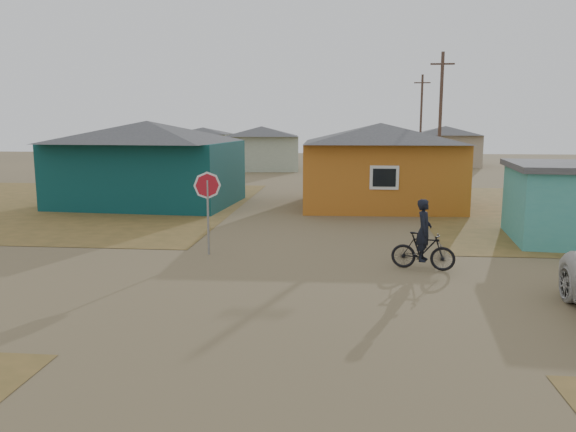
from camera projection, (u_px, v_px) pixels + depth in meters
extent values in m
plane|color=olive|center=(307.00, 292.00, 13.09)|extent=(120.00, 120.00, 0.00)
cube|color=olive|center=(37.00, 204.00, 27.20)|extent=(20.00, 18.00, 0.00)
cube|color=#0A3637|center=(149.00, 173.00, 26.92)|extent=(8.40, 6.54, 3.00)
pyramid|color=#3C3C3F|center=(147.00, 131.00, 26.59)|extent=(8.93, 7.08, 1.00)
cube|color=#B9661C|center=(380.00, 175.00, 26.35)|extent=(7.21, 6.24, 3.00)
pyramid|color=#3C3C3F|center=(381.00, 133.00, 26.03)|extent=(7.72, 6.76, 0.90)
cube|color=silver|center=(384.00, 178.00, 23.35)|extent=(1.20, 0.06, 1.00)
cube|color=black|center=(384.00, 178.00, 23.32)|extent=(0.95, 0.04, 0.75)
cube|color=#A9B39A|center=(262.00, 153.00, 46.81)|extent=(6.49, 5.60, 2.80)
pyramid|color=#3C3C3F|center=(262.00, 131.00, 46.52)|extent=(7.04, 6.15, 0.80)
cube|color=tan|center=(445.00, 150.00, 51.16)|extent=(6.41, 5.50, 2.80)
pyramid|color=#3C3C3F|center=(446.00, 130.00, 50.87)|extent=(6.95, 6.05, 0.80)
cube|color=#A9B39A|center=(203.00, 147.00, 59.37)|extent=(5.75, 5.28, 2.70)
pyramid|color=#3C3C3F|center=(203.00, 131.00, 59.09)|extent=(6.28, 5.81, 0.70)
cylinder|color=#4D392E|center=(440.00, 121.00, 33.40)|extent=(0.20, 0.20, 8.00)
cube|color=#4D392E|center=(443.00, 64.00, 32.86)|extent=(1.40, 0.10, 0.10)
cylinder|color=#4D392E|center=(421.00, 121.00, 49.01)|extent=(0.20, 0.20, 8.00)
cube|color=#4D392E|center=(422.00, 83.00, 48.47)|extent=(1.40, 0.10, 0.10)
cylinder|color=gray|center=(208.00, 218.00, 16.69)|extent=(0.07, 0.07, 2.24)
imported|color=black|center=(423.00, 251.00, 15.07)|extent=(1.76, 0.85, 1.02)
imported|color=black|center=(424.00, 230.00, 14.97)|extent=(0.53, 0.68, 1.67)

